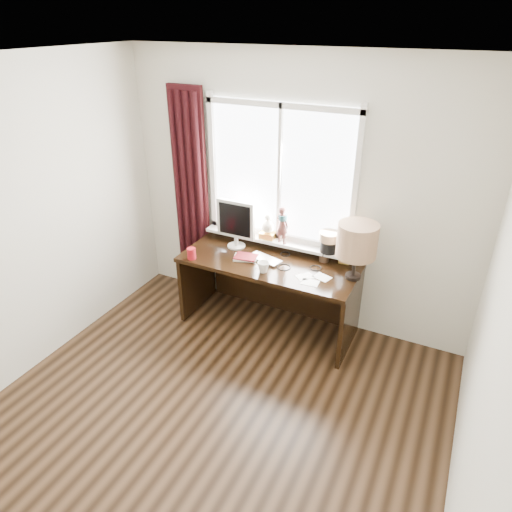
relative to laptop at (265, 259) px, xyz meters
The scene contains 17 objects.
floor 1.81m from the laptop, 85.18° to the right, with size 3.50×4.00×0.00m, color #452E1B.
ceiling 2.46m from the laptop, 85.18° to the right, with size 3.50×4.00×0.00m, color white.
wall_back 0.66m from the laptop, 69.37° to the left, with size 3.50×2.60×0.00m, color beige.
wall_right 2.55m from the laptop, 40.88° to the right, with size 4.00×2.60×0.00m, color beige.
laptop is the anchor object (origin of this frame).
mug 0.22m from the laptop, 70.15° to the right, with size 0.11×0.10×0.11m, color white.
red_cup 0.71m from the laptop, 156.73° to the right, with size 0.08×0.08×0.11m, color maroon.
window 0.62m from the laptop, 90.85° to the left, with size 1.52×0.22×1.40m.
curtain 1.09m from the laptop, 164.69° to the left, with size 0.38×0.09×2.25m.
desk 0.28m from the laptop, 67.83° to the left, with size 1.70×0.70×0.75m.
monitor 0.49m from the laptop, 160.87° to the left, with size 0.40×0.18×0.49m.
notebook_stack 0.19m from the laptop, 164.31° to the right, with size 0.26×0.22×0.03m.
brush_holder 0.56m from the laptop, 24.48° to the left, with size 0.09×0.09×0.25m.
icon_frame 0.74m from the laptop, 20.36° to the left, with size 0.10×0.03×0.13m.
table_lamp 0.91m from the laptop, ahead, with size 0.35×0.35×0.52m.
loose_papers 0.54m from the laptop, 14.03° to the right, with size 0.32×0.27×0.00m.
desk_cables 0.28m from the laptop, ahead, with size 0.48×0.39×0.01m.
Camera 1 is at (1.46, -1.84, 2.83)m, focal length 32.00 mm.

